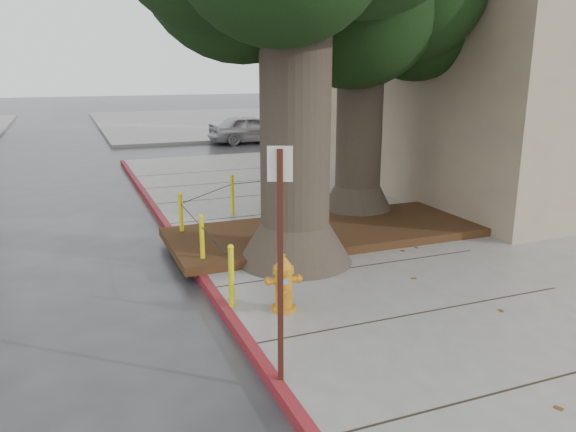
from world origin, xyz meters
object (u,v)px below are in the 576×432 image
signpost (280,254)px  car_red (318,130)px  fire_hydrant (284,283)px  car_silver (250,129)px

signpost → car_red: size_ratio=0.77×
fire_hydrant → car_red: size_ratio=0.25×
car_silver → car_red: car_silver is taller
fire_hydrant → signpost: bearing=-103.3°
car_red → signpost: bearing=154.3°
fire_hydrant → car_red: (8.92, 18.28, -0.01)m
fire_hydrant → car_red: bearing=73.0°
car_red → car_silver: bearing=82.0°
signpost → car_red: (9.62, 19.96, -1.06)m
fire_hydrant → car_silver: size_ratio=0.21×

